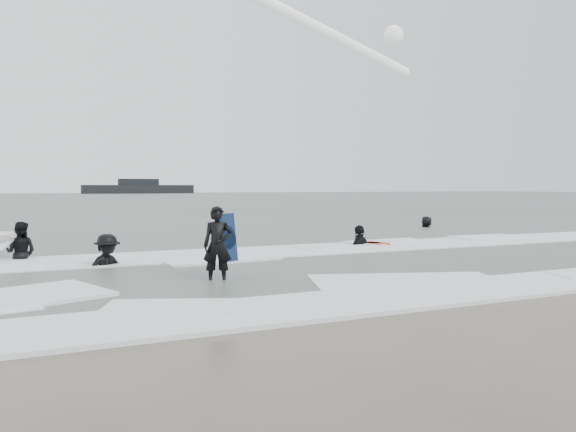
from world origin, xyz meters
name	(u,v)px	position (x,y,z in m)	size (l,w,h in m)	color
ground	(402,291)	(0.00, 0.00, 0.00)	(320.00, 320.00, 0.00)	brown
sea	(81,199)	(0.00, 80.00, 0.06)	(320.00, 320.00, 0.00)	#47544C
surfer_centre	(218,284)	(-2.79, 2.06, 0.00)	(0.55, 0.36, 1.51)	black
surfer_wading	(21,261)	(-6.33, 7.13, 0.00)	(0.75, 0.59, 1.55)	black
surfer_breaker	(107,269)	(-4.51, 4.98, 0.00)	(1.06, 0.61, 1.64)	black
surfer_right_near	(360,248)	(3.02, 6.37, 0.00)	(1.08, 0.45, 1.84)	black
surfer_right_far	(427,228)	(9.92, 12.01, 0.00)	(0.83, 0.54, 1.69)	black
surf_foam	(310,263)	(0.00, 3.70, 0.04)	(30.03, 9.06, 0.09)	white
bodyboards	(214,241)	(-1.90, 5.28, 0.50)	(11.03, 5.32, 1.25)	#0E1F44
vessel_horizon	(139,188)	(18.72, 144.16, 1.45)	(28.64, 5.11, 3.89)	black
airshow_jet	(284,18)	(21.91, 55.09, 22.37)	(49.79, 20.36, 8.48)	silver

